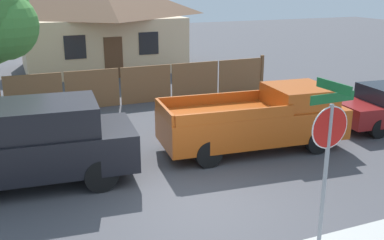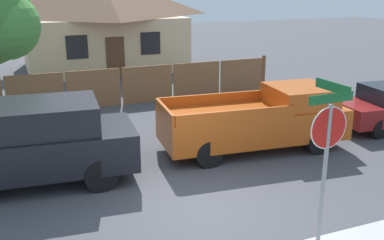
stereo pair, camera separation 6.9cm
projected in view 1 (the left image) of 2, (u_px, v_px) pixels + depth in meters
ground_plane at (201, 204)px, 9.64m from camera, size 80.00×80.00×0.00m
wooden_fence at (120, 87)px, 17.11m from camera, size 12.61×0.12×1.54m
house at (100, 21)px, 23.90m from camera, size 8.62×6.22×4.92m
red_suv at (29, 142)px, 10.31m from camera, size 4.90×2.41×1.95m
orange_pickup at (259, 120)px, 12.59m from camera, size 5.30×2.33×1.74m
stop_sign at (328, 145)px, 7.13m from camera, size 0.85×0.76×3.12m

